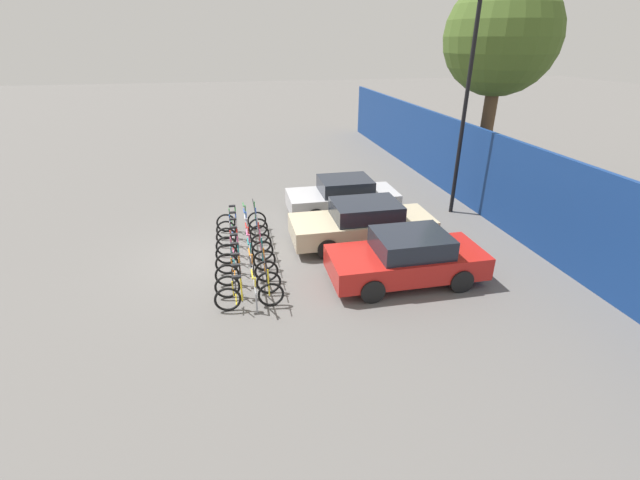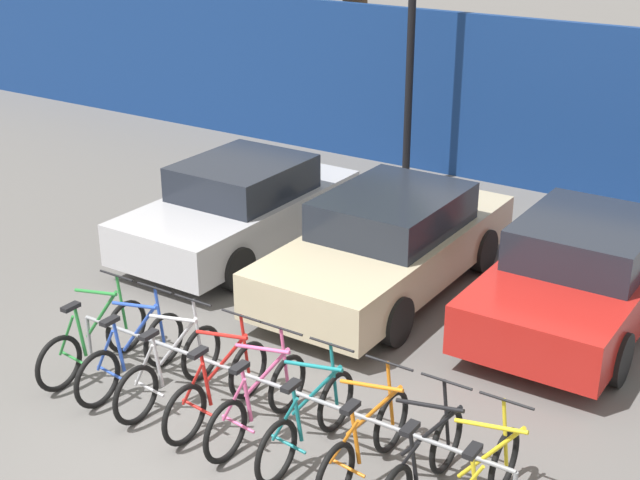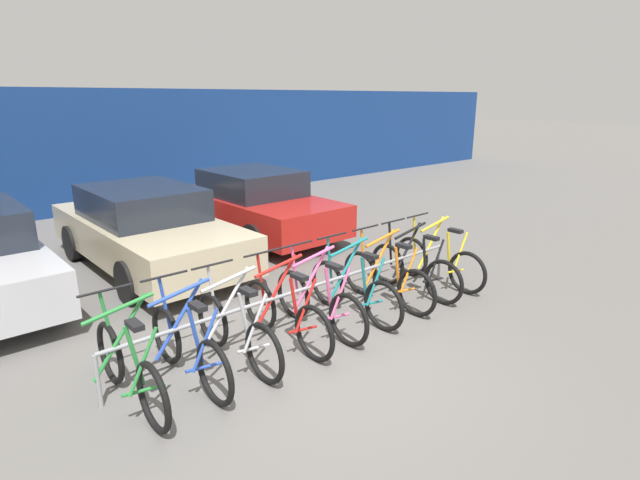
% 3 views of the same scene
% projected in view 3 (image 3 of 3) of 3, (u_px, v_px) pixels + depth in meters
% --- Properties ---
extents(ground_plane, '(120.00, 120.00, 0.00)m').
position_uv_depth(ground_plane, '(317.00, 359.00, 5.63)').
color(ground_plane, '#605E5B').
extents(hoarding_wall, '(36.00, 0.16, 3.07)m').
position_uv_depth(hoarding_wall, '(60.00, 153.00, 12.07)').
color(hoarding_wall, navy).
rests_on(hoarding_wall, ground).
extents(bike_rack, '(5.40, 0.04, 0.57)m').
position_uv_depth(bike_rack, '(314.00, 289.00, 6.32)').
color(bike_rack, gray).
rests_on(bike_rack, ground).
extents(bicycle_green, '(0.68, 1.71, 1.05)m').
position_uv_depth(bicycle_green, '(129.00, 369.00, 4.71)').
color(bicycle_green, black).
rests_on(bicycle_green, ground).
extents(bicycle_blue, '(0.68, 1.71, 1.05)m').
position_uv_depth(bicycle_blue, '(188.00, 348.00, 5.10)').
color(bicycle_blue, black).
rests_on(bicycle_blue, ground).
extents(bicycle_silver, '(0.68, 1.71, 1.05)m').
position_uv_depth(bicycle_silver, '(236.00, 332.00, 5.46)').
color(bicycle_silver, black).
rests_on(bicycle_silver, ground).
extents(bicycle_red, '(0.68, 1.71, 1.05)m').
position_uv_depth(bicycle_red, '(285.00, 315.00, 5.89)').
color(bicycle_red, black).
rests_on(bicycle_red, ground).
extents(bicycle_pink, '(0.68, 1.71, 1.05)m').
position_uv_depth(bicycle_pink, '(319.00, 303.00, 6.22)').
color(bicycle_pink, black).
rests_on(bicycle_pink, ground).
extents(bicycle_teal, '(0.68, 1.71, 1.05)m').
position_uv_depth(bicycle_teal, '(354.00, 291.00, 6.61)').
color(bicycle_teal, black).
rests_on(bicycle_teal, ground).
extents(bicycle_orange, '(0.68, 1.71, 1.05)m').
position_uv_depth(bicycle_orange, '(387.00, 279.00, 7.03)').
color(bicycle_orange, black).
rests_on(bicycle_orange, ground).
extents(bicycle_black, '(0.68, 1.71, 1.05)m').
position_uv_depth(bicycle_black, '(414.00, 270.00, 7.42)').
color(bicycle_black, black).
rests_on(bicycle_black, ground).
extents(bicycle_yellow, '(0.68, 1.71, 1.05)m').
position_uv_depth(bicycle_yellow, '(438.00, 261.00, 7.79)').
color(bicycle_yellow, black).
rests_on(bicycle_yellow, ground).
extents(car_beige, '(1.91, 4.55, 1.40)m').
position_uv_depth(car_beige, '(146.00, 228.00, 8.50)').
color(car_beige, '#C1B28E').
rests_on(car_beige, ground).
extents(car_red, '(1.91, 4.19, 1.40)m').
position_uv_depth(car_red, '(255.00, 204.00, 10.46)').
color(car_red, red).
rests_on(car_red, ground).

